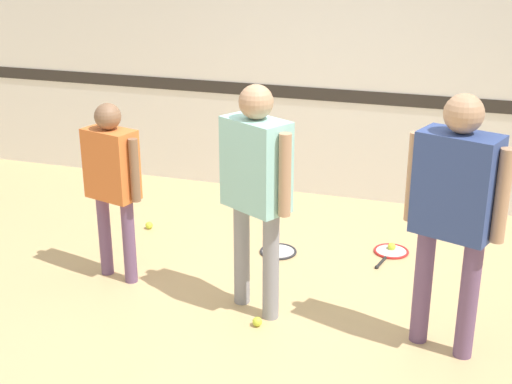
# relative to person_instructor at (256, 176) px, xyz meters

# --- Properties ---
(ground_plane) EXTENTS (16.00, 16.00, 0.00)m
(ground_plane) POSITION_rel_person_instructor_xyz_m (0.04, -0.01, -0.99)
(ground_plane) COLOR tan
(wall_back) EXTENTS (16.00, 0.07, 3.20)m
(wall_back) POSITION_rel_person_instructor_xyz_m (0.04, 2.40, 0.60)
(wall_back) COLOR silver
(wall_back) RESTS_ON ground_plane
(person_instructor) EXTENTS (0.54, 0.43, 1.60)m
(person_instructor) POSITION_rel_person_instructor_xyz_m (0.00, 0.00, 0.00)
(person_instructor) COLOR gray
(person_instructor) RESTS_ON ground_plane
(person_student_left) EXTENTS (0.50, 0.30, 1.37)m
(person_student_left) POSITION_rel_person_instructor_xyz_m (-1.15, 0.14, -0.15)
(person_student_left) COLOR #6B4C70
(person_student_left) RESTS_ON ground_plane
(person_student_right) EXTENTS (0.60, 0.39, 1.65)m
(person_student_right) POSITION_rel_person_instructor_xyz_m (1.27, -0.10, 0.03)
(person_student_right) COLOR #6B4C70
(person_student_right) RESTS_ON ground_plane
(racket_spare_on_floor) EXTENTS (0.34, 0.52, 0.03)m
(racket_spare_on_floor) POSITION_rel_person_instructor_xyz_m (0.78, 1.21, -0.98)
(racket_spare_on_floor) COLOR red
(racket_spare_on_floor) RESTS_ON ground_plane
(racket_second_spare) EXTENTS (0.36, 0.54, 0.03)m
(racket_second_spare) POSITION_rel_person_instructor_xyz_m (-0.11, 0.92, -0.98)
(racket_second_spare) COLOR #28282D
(racket_second_spare) RESTS_ON ground_plane
(tennis_ball_near_instructor) EXTENTS (0.07, 0.07, 0.07)m
(tennis_ball_near_instructor) POSITION_rel_person_instructor_xyz_m (0.08, -0.22, -0.96)
(tennis_ball_near_instructor) COLOR #CCE038
(tennis_ball_near_instructor) RESTS_ON ground_plane
(tennis_ball_by_spare_racket) EXTENTS (0.07, 0.07, 0.07)m
(tennis_ball_by_spare_racket) POSITION_rel_person_instructor_xyz_m (0.78, 1.27, -0.96)
(tennis_ball_by_spare_racket) COLOR #CCE038
(tennis_ball_by_spare_racket) RESTS_ON ground_plane
(tennis_ball_stray_left) EXTENTS (0.07, 0.07, 0.07)m
(tennis_ball_stray_left) POSITION_rel_person_instructor_xyz_m (-1.34, 1.06, -0.96)
(tennis_ball_stray_left) COLOR #CCE038
(tennis_ball_stray_left) RESTS_ON ground_plane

